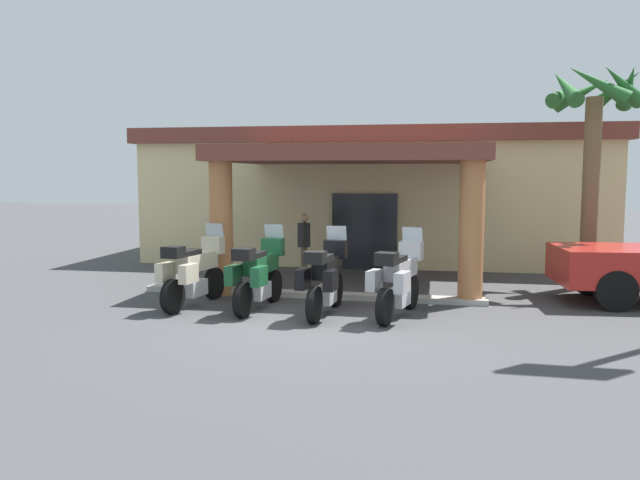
{
  "coord_description": "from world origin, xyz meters",
  "views": [
    {
      "loc": [
        2.6,
        -11.0,
        2.64
      ],
      "look_at": [
        -0.4,
        2.47,
        1.2
      ],
      "focal_mm": 35.65,
      "sensor_mm": 36.0,
      "label": 1
    }
  ],
  "objects": [
    {
      "name": "ground_plane",
      "position": [
        0.0,
        0.0,
        0.0
      ],
      "size": [
        80.0,
        80.0,
        0.0
      ],
      "primitive_type": "plane",
      "color": "#424244"
    },
    {
      "name": "pedestrian",
      "position": [
        -1.21,
        4.27,
        0.97
      ],
      "size": [
        0.32,
        0.53,
        1.67
      ],
      "rotation": [
        0.0,
        0.0,
        3.26
      ],
      "color": "brown",
      "rests_on": "ground_plane"
    },
    {
      "name": "motorcycle_cream",
      "position": [
        -2.59,
        0.68,
        0.7
      ],
      "size": [
        0.8,
        2.21,
        1.61
      ],
      "rotation": [
        0.0,
        0.0,
        1.43
      ],
      "color": "black",
      "rests_on": "ground_plane"
    },
    {
      "name": "motorcycle_green",
      "position": [
        -1.22,
        0.66,
        0.7
      ],
      "size": [
        0.73,
        2.21,
        1.61
      ],
      "rotation": [
        0.0,
        0.0,
        1.49
      ],
      "color": "black",
      "rests_on": "ground_plane"
    },
    {
      "name": "curb_strip",
      "position": [
        -0.54,
        2.07,
        0.06
      ],
      "size": [
        7.45,
        0.36,
        0.12
      ],
      "primitive_type": "cube",
      "color": "#ADA89E",
      "rests_on": "ground_plane"
    },
    {
      "name": "motel_building",
      "position": [
        -0.1,
        9.07,
        2.03
      ],
      "size": [
        14.07,
        11.02,
        3.96
      ],
      "rotation": [
        0.0,
        0.0,
        0.04
      ],
      "color": "beige",
      "rests_on": "ground_plane"
    },
    {
      "name": "palm_tree_near_portico",
      "position": [
        5.52,
        4.66,
        3.78
      ],
      "size": [
        2.23,
        2.22,
        5.14
      ],
      "color": "brown",
      "rests_on": "ground_plane"
    },
    {
      "name": "motorcycle_silver",
      "position": [
        1.5,
        0.6,
        0.7
      ],
      "size": [
        0.92,
        2.19,
        1.61
      ],
      "rotation": [
        0.0,
        0.0,
        1.36
      ],
      "color": "black",
      "rests_on": "ground_plane"
    },
    {
      "name": "motorcycle_black",
      "position": [
        0.14,
        0.52,
        0.7
      ],
      "size": [
        0.72,
        2.21,
        1.61
      ],
      "rotation": [
        0.0,
        0.0,
        1.52
      ],
      "color": "black",
      "rests_on": "ground_plane"
    }
  ]
}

